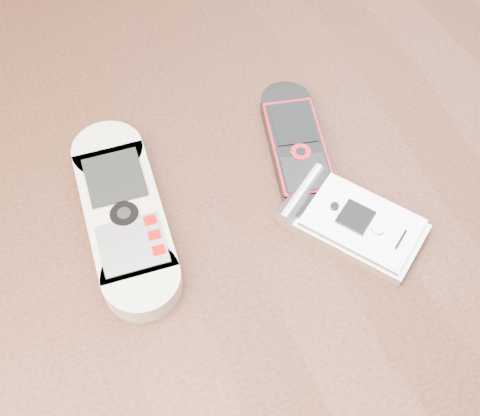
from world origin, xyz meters
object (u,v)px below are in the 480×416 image
Objects in this scene: table at (235,278)px; nokia_black_red at (298,149)px; nokia_white at (124,213)px; motorola_razr at (358,223)px.

nokia_black_red reaches higher than table.
nokia_black_red is (0.15, 0.01, -0.00)m from nokia_white.
nokia_black_red is (0.07, 0.04, 0.11)m from table.
motorola_razr is at bearing -69.29° from nokia_black_red.
nokia_black_red is at bearing 7.90° from nokia_white.
nokia_white is (-0.08, 0.03, 0.12)m from table.
nokia_black_red is 0.09m from motorola_razr.
table is at bearing 115.42° from motorola_razr.
motorola_razr is (0.08, -0.05, 0.11)m from table.
table is 0.14m from nokia_white.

